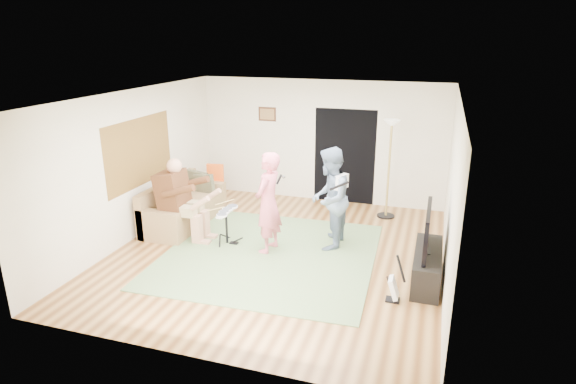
# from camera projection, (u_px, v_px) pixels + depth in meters

# --- Properties ---
(floor) EXTENTS (6.00, 6.00, 0.00)m
(floor) POSITION_uv_depth(u_px,v_px,m) (278.00, 253.00, 8.37)
(floor) COLOR brown
(floor) RESTS_ON ground
(walls) EXTENTS (5.50, 6.00, 2.70)m
(walls) POSITION_uv_depth(u_px,v_px,m) (277.00, 178.00, 7.95)
(walls) COLOR silver
(walls) RESTS_ON floor
(ceiling) EXTENTS (6.00, 6.00, 0.00)m
(ceiling) POSITION_uv_depth(u_px,v_px,m) (277.00, 96.00, 7.52)
(ceiling) COLOR white
(ceiling) RESTS_ON walls
(window_blinds) EXTENTS (0.00, 2.05, 2.05)m
(window_blinds) POSITION_uv_depth(u_px,v_px,m) (140.00, 152.00, 8.85)
(window_blinds) COLOR olive
(window_blinds) RESTS_ON walls
(doorway) EXTENTS (2.10, 0.00, 2.10)m
(doorway) POSITION_uv_depth(u_px,v_px,m) (345.00, 157.00, 10.59)
(doorway) COLOR black
(doorway) RESTS_ON walls
(picture_frame) EXTENTS (0.42, 0.03, 0.32)m
(picture_frame) POSITION_uv_depth(u_px,v_px,m) (267.00, 114.00, 10.84)
(picture_frame) COLOR #3F2314
(picture_frame) RESTS_ON walls
(area_rug) EXTENTS (3.66, 3.67, 0.02)m
(area_rug) POSITION_uv_depth(u_px,v_px,m) (270.00, 254.00, 8.29)
(area_rug) COLOR #5E7D4C
(area_rug) RESTS_ON floor
(sofa) EXTENTS (0.86, 2.10, 0.85)m
(sofa) POSITION_uv_depth(u_px,v_px,m) (181.00, 209.00, 9.61)
(sofa) COLOR #98764C
(sofa) RESTS_ON floor
(drummer) EXTENTS (0.99, 0.55, 1.52)m
(drummer) POSITION_uv_depth(u_px,v_px,m) (183.00, 208.00, 8.80)
(drummer) COLOR #542E17
(drummer) RESTS_ON sofa
(drum_kit) EXTENTS (0.36, 0.65, 0.67)m
(drum_kit) POSITION_uv_depth(u_px,v_px,m) (227.00, 228.00, 8.65)
(drum_kit) COLOR black
(drum_kit) RESTS_ON floor
(singer) EXTENTS (0.50, 0.69, 1.77)m
(singer) POSITION_uv_depth(u_px,v_px,m) (268.00, 203.00, 8.18)
(singer) COLOR #DB5F72
(singer) RESTS_ON floor
(microphone) EXTENTS (0.06, 0.06, 0.24)m
(microphone) POSITION_uv_depth(u_px,v_px,m) (279.00, 179.00, 7.98)
(microphone) COLOR black
(microphone) RESTS_ON singer
(guitarist) EXTENTS (0.70, 0.89, 1.80)m
(guitarist) POSITION_uv_depth(u_px,v_px,m) (329.00, 199.00, 8.34)
(guitarist) COLOR slate
(guitarist) RESTS_ON floor
(guitar_held) EXTENTS (0.33, 0.60, 0.26)m
(guitar_held) POSITION_uv_depth(u_px,v_px,m) (341.00, 182.00, 8.18)
(guitar_held) COLOR silver
(guitar_held) RESTS_ON guitarist
(guitar_spare) EXTENTS (0.26, 0.23, 0.72)m
(guitar_spare) POSITION_uv_depth(u_px,v_px,m) (394.00, 288.00, 6.79)
(guitar_spare) COLOR black
(guitar_spare) RESTS_ON floor
(torchiere_lamp) EXTENTS (0.36, 0.36, 2.02)m
(torchiere_lamp) POSITION_uv_depth(u_px,v_px,m) (390.00, 152.00, 9.59)
(torchiere_lamp) COLOR black
(torchiere_lamp) RESTS_ON floor
(dining_chair) EXTENTS (0.44, 0.46, 0.91)m
(dining_chair) POSITION_uv_depth(u_px,v_px,m) (214.00, 192.00, 10.55)
(dining_chair) COLOR tan
(dining_chair) RESTS_ON floor
(tv_cabinet) EXTENTS (0.40, 1.40, 0.50)m
(tv_cabinet) POSITION_uv_depth(u_px,v_px,m) (427.00, 266.00, 7.33)
(tv_cabinet) COLOR black
(tv_cabinet) RESTS_ON floor
(television) EXTENTS (0.06, 1.18, 0.67)m
(television) POSITION_uv_depth(u_px,v_px,m) (427.00, 230.00, 7.16)
(television) COLOR black
(television) RESTS_ON tv_cabinet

